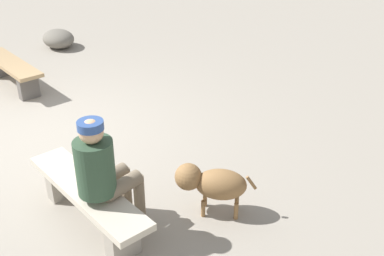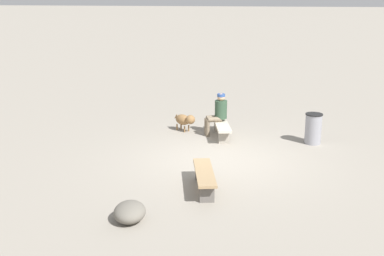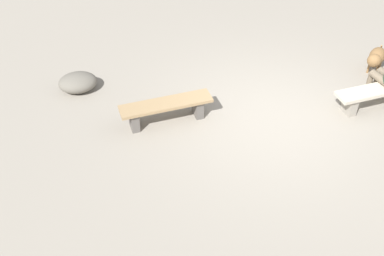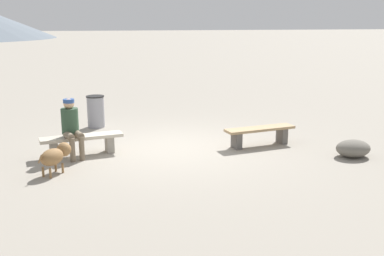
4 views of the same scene
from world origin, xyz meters
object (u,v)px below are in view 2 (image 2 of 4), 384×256
Objects in this scene: bench_right at (222,127)px; seated_person at (218,111)px; boulder at (130,212)px; dog at (185,120)px; trash_bin at (313,129)px; bench_left at (204,177)px.

seated_person is (0.19, 0.12, 0.41)m from bench_right.
seated_person is 1.65× the size of boulder.
dog is (0.45, 1.13, 0.06)m from bench_right.
bench_right is 2.07× the size of trash_bin.
dog is 3.77m from trash_bin.
dog is at bearing 2.60° from bench_left.
bench_right reaches higher than boulder.
seated_person is at bearing 79.41° from trash_bin.
seated_person reaches higher than bench_right.
seated_person reaches higher than dog.
seated_person is 5.96m from boulder.
trash_bin is at bearing -107.45° from bench_right.
trash_bin is (-0.50, -2.68, -0.29)m from seated_person.
dog is at bearing 57.64° from bench_right.
bench_right is 1.22m from dog.
trash_bin reaches higher than bench_left.
bench_left is 4.53m from trash_bin.
seated_person is 1.77× the size of dog.
trash_bin is 1.14× the size of boulder.
boulder is at bearing -54.00° from dog.
dog is (0.26, 1.02, -0.36)m from seated_person.
trash_bin is (3.67, -2.66, 0.13)m from bench_left.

